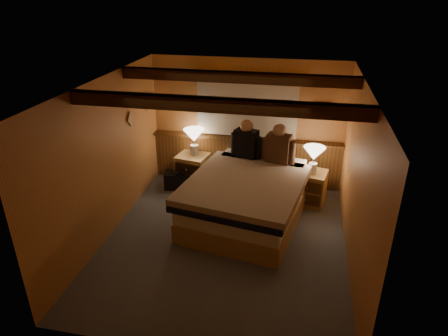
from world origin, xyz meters
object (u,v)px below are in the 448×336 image
(nightstand_right, at_px, (309,187))
(lamp_right, at_px, (314,155))
(bed, at_px, (247,198))
(nightstand_left, at_px, (193,170))
(duffel_bag, at_px, (179,180))
(lamp_left, at_px, (194,137))
(person_left, at_px, (246,142))
(person_right, at_px, (279,147))

(nightstand_right, height_order, lamp_right, lamp_right)
(bed, relative_size, nightstand_right, 4.00)
(nightstand_left, relative_size, duffel_bag, 1.11)
(nightstand_left, height_order, duffel_bag, nightstand_left)
(lamp_left, xyz_separation_m, duffel_bag, (-0.26, -0.23, -0.80))
(nightstand_left, bearing_deg, bed, -30.92)
(lamp_right, bearing_deg, nightstand_left, 172.21)
(person_left, bearing_deg, duffel_bag, -163.69)
(person_left, relative_size, person_right, 1.00)
(nightstand_left, height_order, nightstand_right, nightstand_left)
(nightstand_left, relative_size, lamp_left, 1.25)
(bed, distance_m, lamp_right, 1.38)
(person_left, xyz_separation_m, person_right, (0.58, -0.12, 0.00))
(bed, bearing_deg, nightstand_left, 148.87)
(bed, bearing_deg, lamp_left, 146.92)
(bed, bearing_deg, person_right, 70.36)
(lamp_left, xyz_separation_m, person_left, (1.02, -0.24, 0.08))
(nightstand_right, bearing_deg, lamp_right, -47.11)
(person_left, distance_m, duffel_bag, 1.55)
(bed, xyz_separation_m, lamp_left, (-1.18, 1.11, 0.57))
(lamp_right, bearing_deg, person_left, 174.75)
(bed, distance_m, person_left, 1.09)
(duffel_bag, bearing_deg, lamp_left, 33.67)
(nightstand_left, relative_size, person_right, 0.89)
(nightstand_left, bearing_deg, lamp_right, 2.43)
(duffel_bag, bearing_deg, lamp_right, -11.60)
(person_left, distance_m, person_right, 0.59)
(lamp_left, relative_size, person_right, 0.71)
(lamp_left, height_order, person_right, person_right)
(bed, distance_m, lamp_left, 1.72)
(lamp_right, bearing_deg, lamp_left, 170.91)
(duffel_bag, bearing_deg, nightstand_right, -10.88)
(bed, distance_m, duffel_bag, 1.70)
(lamp_left, distance_m, person_left, 1.06)
(nightstand_right, relative_size, duffel_bag, 1.09)
(person_right, bearing_deg, duffel_bag, -170.52)
(person_left, relative_size, duffel_bag, 1.24)
(lamp_left, bearing_deg, duffel_bag, -137.48)
(bed, relative_size, person_left, 3.51)
(lamp_right, distance_m, duffel_bag, 2.58)
(person_right, bearing_deg, person_left, -178.48)
(nightstand_left, bearing_deg, duffel_bag, -130.15)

